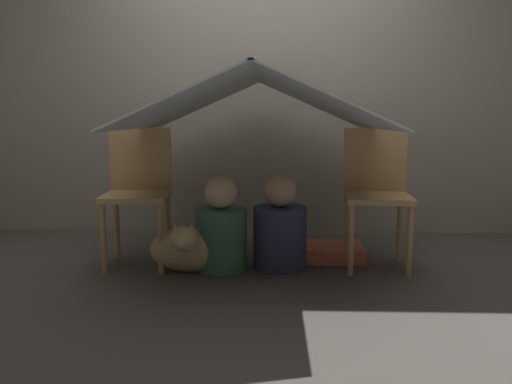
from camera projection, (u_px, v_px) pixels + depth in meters
ground_plane at (255, 277)px, 3.05m from camera, size 8.80×8.80×0.00m
wall_back at (260, 83)px, 4.11m from camera, size 7.00×0.05×2.50m
chair_left at (138, 188)px, 3.28m from camera, size 0.43×0.43×0.90m
chair_right at (376, 189)px, 3.23m from camera, size 0.43×0.43×0.90m
sheet_canopy at (256, 100)px, 3.10m from camera, size 1.55×1.50×0.35m
person_front at (221, 231)px, 3.18m from camera, size 0.33×0.33×0.60m
person_second at (280, 230)px, 3.22m from camera, size 0.34×0.34×0.61m
dog at (189, 248)px, 3.11m from camera, size 0.51×0.40×0.35m
floor_cushion at (332, 252)px, 3.44m from camera, size 0.42×0.33×0.10m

